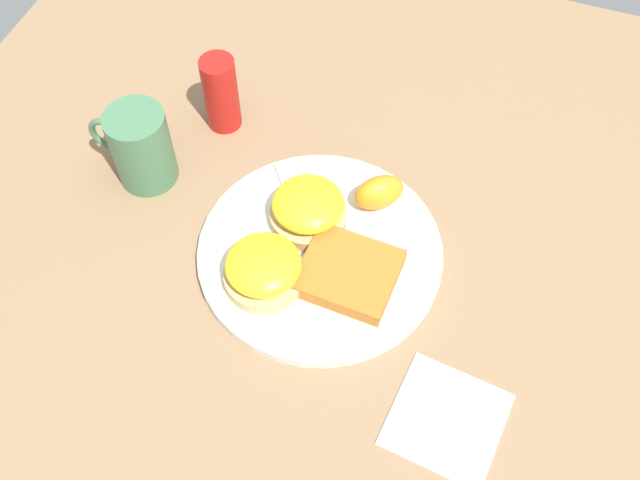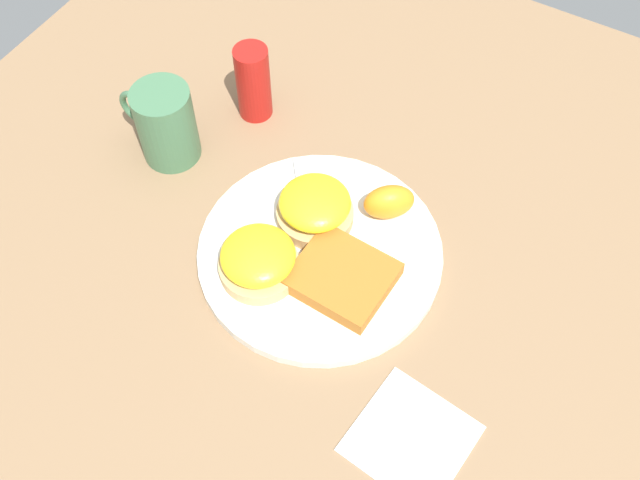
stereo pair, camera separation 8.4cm
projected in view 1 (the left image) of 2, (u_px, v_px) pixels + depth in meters
name	position (u px, v px, depth m)	size (l,w,h in m)	color
ground_plane	(320.00, 256.00, 0.87)	(1.10, 1.10, 0.00)	#846647
plate	(320.00, 253.00, 0.86)	(0.28, 0.28, 0.01)	silver
sandwich_benedict_left	(308.00, 209.00, 0.86)	(0.09, 0.09, 0.05)	tan
sandwich_benedict_right	(264.00, 269.00, 0.81)	(0.09, 0.09, 0.05)	tan
hashbrown_patty	(349.00, 273.00, 0.83)	(0.10, 0.09, 0.02)	#AB6322
orange_wedge	(379.00, 193.00, 0.87)	(0.06, 0.04, 0.04)	orange
fork	(305.00, 216.00, 0.88)	(0.14, 0.17, 0.00)	silver
cup	(140.00, 147.00, 0.89)	(0.11, 0.07, 0.10)	#42704C
napkin	(447.00, 419.00, 0.76)	(0.11, 0.11, 0.00)	white
condiment_bottle	(221.00, 93.00, 0.94)	(0.04, 0.04, 0.11)	#B21914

